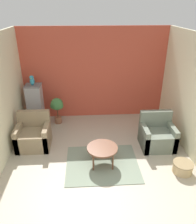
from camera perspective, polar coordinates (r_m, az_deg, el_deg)
The scene contains 12 objects.
ground_plane at distance 4.45m, azimuth 1.54°, elevation -21.67°, with size 20.00×20.00×0.00m, color #B2A893.
wall_back_accent at distance 6.76m, azimuth -0.97°, elevation 9.86°, with size 4.45×0.06×2.77m.
wall_left at distance 5.42m, azimuth -23.84°, elevation 3.29°, with size 0.06×3.49×2.77m.
wall_right at distance 5.66m, azimuth 22.82°, elevation 4.41°, with size 0.06×3.49×2.77m.
area_rug at distance 5.17m, azimuth 1.11°, elevation -13.29°, with size 1.64×1.38×0.01m.
coffee_table at distance 4.92m, azimuth 1.15°, elevation -9.63°, with size 0.69×0.69×0.46m.
armchair_left at distance 5.82m, azimuth -16.44°, elevation -5.98°, with size 0.81×0.73×0.88m.
armchair_right at distance 5.78m, azimuth 15.15°, elevation -6.05°, with size 0.81×0.73×0.88m.
birdcage at distance 6.74m, azimuth -16.00°, elevation 1.66°, with size 0.51×0.51×1.24m.
parrot at distance 6.47m, azimuth -16.84°, elevation 7.88°, with size 0.14×0.24×0.29m.
potted_plant at distance 6.66m, azimuth -10.68°, elevation 1.43°, with size 0.40×0.37×0.81m.
wicker_basket at distance 5.22m, azimuth 21.25°, elevation -13.24°, with size 0.44×0.44×0.24m.
Camera 1 is at (-0.30, -2.96, 3.30)m, focal length 35.00 mm.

